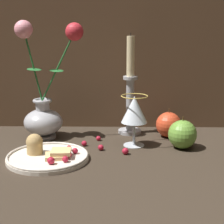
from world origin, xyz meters
TOP-DOWN VIEW (x-y plane):
  - ground_plane at (0.00, 0.00)m, footprint 2.40×2.40m
  - vase at (-0.17, 0.11)m, footprint 0.21×0.12m
  - plate_with_pastries at (-0.13, -0.09)m, footprint 0.22×0.22m
  - wine_glass at (0.10, 0.03)m, footprint 0.08×0.08m
  - candlestick at (0.09, 0.16)m, footprint 0.07×0.07m
  - apple_beside_vase at (0.24, 0.01)m, footprint 0.08×0.08m
  - apple_near_glass at (0.21, 0.12)m, footprint 0.08×0.08m
  - berry_near_plate at (0.01, -0.01)m, footprint 0.02×0.02m
  - berry_front_center at (-0.04, 0.03)m, footprint 0.02×0.02m
  - berry_by_glass_stem at (0.08, -0.04)m, footprint 0.02×0.02m
  - berry_under_candlestick at (-0.01, 0.08)m, footprint 0.01×0.01m

SIDE VIEW (x-z plane):
  - ground_plane at x=0.00m, z-range 0.00..0.00m
  - berry_under_candlestick at x=-0.01m, z-range 0.00..0.01m
  - berry_front_center at x=-0.04m, z-range 0.00..0.02m
  - berry_near_plate at x=0.01m, z-range 0.00..0.02m
  - berry_by_glass_stem at x=0.08m, z-range 0.00..0.02m
  - plate_with_pastries at x=-0.13m, z-range -0.02..0.05m
  - apple_near_glass at x=0.21m, z-range -0.01..0.09m
  - apple_beside_vase at x=0.24m, z-range -0.01..0.09m
  - wine_glass at x=0.10m, z-range 0.03..0.18m
  - vase at x=-0.17m, z-range -0.07..0.29m
  - candlestick at x=0.09m, z-range -0.03..0.29m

